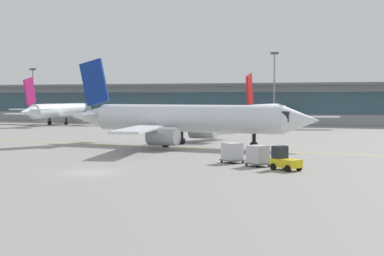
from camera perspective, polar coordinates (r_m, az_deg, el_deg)
name	(u,v)px	position (r m, az deg, el deg)	size (l,w,h in m)	color
ground_plane	(91,173)	(49.21, -9.98, -4.38)	(400.00, 400.00, 0.00)	gray
taxiway_centreline_stripe	(183,148)	(71.93, -0.89, -1.97)	(110.00, 0.36, 0.01)	yellow
terminal_concourse	(282,103)	(139.25, 8.96, 2.49)	(192.85, 11.00, 9.60)	#9EA3A8
gate_airplane_0	(61,111)	(134.56, -12.90, 1.67)	(29.52, 31.68, 10.51)	white
gate_airplane_1	(265,112)	(117.67, 7.32, 1.56)	(30.11, 32.35, 10.73)	silver
taxiing_regional_jet	(185,119)	(73.78, -0.69, 0.89)	(35.30, 32.66, 11.69)	silver
baggage_tug	(284,160)	(50.55, 9.17, -3.16)	(2.94, 2.63, 2.10)	yellow
cargo_dolly_lead	(258,155)	(52.84, 6.56, -2.69)	(2.64, 2.50, 1.94)	#595B60
cargo_dolly_trailing	(232,152)	(55.42, 4.02, -2.41)	(2.64, 2.50, 1.94)	#595B60
apron_light_mast_0	(33,92)	(155.00, -15.53, 3.46)	(1.80, 0.36, 13.80)	gray
apron_light_mast_1	(274,86)	(130.33, 8.19, 4.20)	(1.80, 0.36, 16.40)	gray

